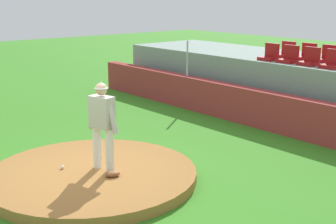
{
  "coord_description": "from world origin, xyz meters",
  "views": [
    {
      "loc": [
        7.82,
        -4.53,
        3.66
      ],
      "look_at": [
        0.0,
        2.0,
        1.11
      ],
      "focal_mm": 50.12,
      "sensor_mm": 36.0,
      "label": 1
    }
  ],
  "objects_px": {
    "pitcher": "(102,119)",
    "stadium_chair_6": "(328,57)",
    "baseball": "(62,167)",
    "stadium_chair_0": "(270,55)",
    "fielding_glove": "(113,174)",
    "stadium_chair_4": "(286,53)",
    "stadium_chair_1": "(289,57)",
    "stadium_chair_2": "(310,60)",
    "stadium_chair_5": "(307,55)",
    "stadium_chair_3": "(332,62)"
  },
  "relations": [
    {
      "from": "pitcher",
      "to": "stadium_chair_6",
      "type": "height_order",
      "value": "stadium_chair_6"
    },
    {
      "from": "baseball",
      "to": "stadium_chair_6",
      "type": "distance_m",
      "value": 8.41
    },
    {
      "from": "stadium_chair_0",
      "to": "fielding_glove",
      "type": "bearing_deg",
      "value": 103.18
    },
    {
      "from": "baseball",
      "to": "stadium_chair_4",
      "type": "height_order",
      "value": "stadium_chair_4"
    },
    {
      "from": "stadium_chair_0",
      "to": "baseball",
      "type": "bearing_deg",
      "value": 94.39
    },
    {
      "from": "stadium_chair_1",
      "to": "stadium_chair_6",
      "type": "relative_size",
      "value": 1.0
    },
    {
      "from": "stadium_chair_0",
      "to": "stadium_chair_4",
      "type": "height_order",
      "value": "same"
    },
    {
      "from": "baseball",
      "to": "stadium_chair_2",
      "type": "xyz_separation_m",
      "value": [
        0.82,
        7.3,
        1.66
      ]
    },
    {
      "from": "fielding_glove",
      "to": "stadium_chair_1",
      "type": "height_order",
      "value": "stadium_chair_1"
    },
    {
      "from": "stadium_chair_1",
      "to": "stadium_chair_5",
      "type": "relative_size",
      "value": 1.0
    },
    {
      "from": "baseball",
      "to": "stadium_chair_5",
      "type": "height_order",
      "value": "stadium_chair_5"
    },
    {
      "from": "stadium_chair_3",
      "to": "stadium_chair_6",
      "type": "distance_m",
      "value": 1.16
    },
    {
      "from": "stadium_chair_2",
      "to": "stadium_chair_4",
      "type": "xyz_separation_m",
      "value": [
        -1.42,
        0.85,
        0.0
      ]
    },
    {
      "from": "baseball",
      "to": "stadium_chair_5",
      "type": "xyz_separation_m",
      "value": [
        0.13,
        8.19,
        1.66
      ]
    },
    {
      "from": "baseball",
      "to": "stadium_chair_1",
      "type": "xyz_separation_m",
      "value": [
        0.13,
        7.28,
        1.66
      ]
    },
    {
      "from": "stadium_chair_0",
      "to": "stadium_chair_6",
      "type": "xyz_separation_m",
      "value": [
        1.37,
        0.93,
        0.0
      ]
    },
    {
      "from": "stadium_chair_1",
      "to": "stadium_chair_4",
      "type": "xyz_separation_m",
      "value": [
        -0.74,
        0.88,
        0.0
      ]
    },
    {
      "from": "baseball",
      "to": "stadium_chair_2",
      "type": "bearing_deg",
      "value": 83.61
    },
    {
      "from": "stadium_chair_3",
      "to": "stadium_chair_6",
      "type": "height_order",
      "value": "same"
    },
    {
      "from": "baseball",
      "to": "stadium_chair_0",
      "type": "bearing_deg",
      "value": 94.39
    },
    {
      "from": "stadium_chair_2",
      "to": "stadium_chair_5",
      "type": "distance_m",
      "value": 1.12
    },
    {
      "from": "pitcher",
      "to": "stadium_chair_4",
      "type": "height_order",
      "value": "stadium_chair_4"
    },
    {
      "from": "stadium_chair_1",
      "to": "stadium_chair_5",
      "type": "distance_m",
      "value": 0.91
    },
    {
      "from": "pitcher",
      "to": "stadium_chair_4",
      "type": "relative_size",
      "value": 3.64
    },
    {
      "from": "stadium_chair_4",
      "to": "stadium_chair_5",
      "type": "bearing_deg",
      "value": -177.53
    },
    {
      "from": "stadium_chair_5",
      "to": "stadium_chair_6",
      "type": "xyz_separation_m",
      "value": [
        0.69,
        0.01,
        0.0
      ]
    },
    {
      "from": "stadium_chair_1",
      "to": "stadium_chair_3",
      "type": "distance_m",
      "value": 1.39
    },
    {
      "from": "pitcher",
      "to": "stadium_chair_1",
      "type": "relative_size",
      "value": 3.64
    },
    {
      "from": "stadium_chair_2",
      "to": "fielding_glove",
      "type": "bearing_deg",
      "value": 91.67
    },
    {
      "from": "pitcher",
      "to": "stadium_chair_5",
      "type": "distance_m",
      "value": 7.59
    },
    {
      "from": "pitcher",
      "to": "stadium_chair_6",
      "type": "distance_m",
      "value": 7.6
    },
    {
      "from": "baseball",
      "to": "stadium_chair_6",
      "type": "xyz_separation_m",
      "value": [
        0.82,
        8.2,
        1.66
      ]
    },
    {
      "from": "stadium_chair_1",
      "to": "stadium_chair_2",
      "type": "bearing_deg",
      "value": -178.04
    },
    {
      "from": "stadium_chair_0",
      "to": "stadium_chair_1",
      "type": "bearing_deg",
      "value": -179.16
    },
    {
      "from": "stadium_chair_5",
      "to": "stadium_chair_0",
      "type": "bearing_deg",
      "value": 53.22
    },
    {
      "from": "stadium_chair_4",
      "to": "stadium_chair_6",
      "type": "xyz_separation_m",
      "value": [
        1.42,
        0.05,
        0.0
      ]
    },
    {
      "from": "pitcher",
      "to": "baseball",
      "type": "bearing_deg",
      "value": -145.03
    },
    {
      "from": "baseball",
      "to": "stadium_chair_0",
      "type": "height_order",
      "value": "stadium_chair_0"
    },
    {
      "from": "fielding_glove",
      "to": "stadium_chair_2",
      "type": "bearing_deg",
      "value": 18.55
    },
    {
      "from": "baseball",
      "to": "stadium_chair_4",
      "type": "relative_size",
      "value": 0.15
    },
    {
      "from": "pitcher",
      "to": "stadium_chair_0",
      "type": "distance_m",
      "value": 6.76
    },
    {
      "from": "stadium_chair_2",
      "to": "stadium_chair_3",
      "type": "height_order",
      "value": "same"
    },
    {
      "from": "stadium_chair_5",
      "to": "baseball",
      "type": "bearing_deg",
      "value": 89.11
    },
    {
      "from": "fielding_glove",
      "to": "stadium_chair_5",
      "type": "height_order",
      "value": "stadium_chair_5"
    },
    {
      "from": "stadium_chair_1",
      "to": "stadium_chair_3",
      "type": "bearing_deg",
      "value": 180.0
    },
    {
      "from": "stadium_chair_2",
      "to": "stadium_chair_6",
      "type": "height_order",
      "value": "same"
    },
    {
      "from": "stadium_chair_1",
      "to": "stadium_chair_5",
      "type": "height_order",
      "value": "same"
    },
    {
      "from": "stadium_chair_0",
      "to": "stadium_chair_2",
      "type": "relative_size",
      "value": 1.0
    },
    {
      "from": "stadium_chair_2",
      "to": "stadium_chair_5",
      "type": "xyz_separation_m",
      "value": [
        -0.69,
        0.88,
        0.0
      ]
    },
    {
      "from": "fielding_glove",
      "to": "stadium_chair_3",
      "type": "height_order",
      "value": "stadium_chair_3"
    }
  ]
}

